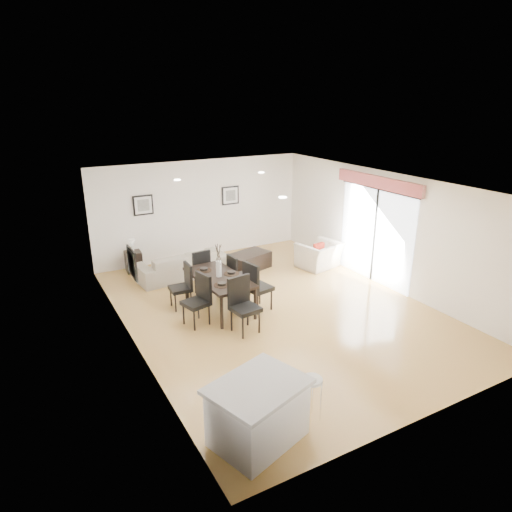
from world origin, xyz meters
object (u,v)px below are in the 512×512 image
kitchen_island (258,412)px  dining_table (219,280)px  dining_chair_foot (200,268)px  dining_chair_head (242,301)px  sofa (182,264)px  dining_chair_efar (236,273)px  dining_chair_wnear (199,297)px  armchair (319,255)px  coffee_table (249,261)px  dining_chair_enear (255,284)px  side_table (134,261)px  dining_chair_wfar (184,283)px  bar_stool (312,384)px

kitchen_island → dining_table: bearing=54.7°
dining_chair_foot → kitchen_island: size_ratio=0.69×
dining_chair_foot → dining_chair_head: bearing=84.3°
sofa → dining_chair_efar: dining_chair_efar is taller
kitchen_island → dining_chair_wnear: bearing=62.4°
dining_chair_efar → kitchen_island: bearing=153.9°
kitchen_island → dining_chair_foot: bearing=58.3°
dining_chair_head → kitchen_island: (-1.20, -2.77, -0.18)m
armchair → coffee_table: size_ratio=0.95×
dining_chair_enear → dining_chair_efar: bearing=-11.3°
side_table → dining_chair_enear: bearing=-65.1°
dining_table → kitchen_island: bearing=-110.4°
dining_chair_head → kitchen_island: 3.02m
dining_chair_wfar → dining_chair_enear: size_ratio=0.89×
armchair → dining_chair_head: size_ratio=0.95×
dining_chair_wfar → dining_chair_foot: 0.91m
sofa → side_table: 1.36m
dining_table → coffee_table: dining_table is taller
side_table → kitchen_island: bearing=-91.6°
dining_chair_head → dining_table: bearing=82.1°
dining_table → dining_chair_wnear: 0.76m
dining_chair_foot → coffee_table: bearing=-162.7°
dining_table → dining_chair_foot: 1.10m
dining_chair_wnear → dining_chair_enear: bearing=74.2°
dining_chair_wnear → dining_chair_efar: (1.25, 0.86, -0.04)m
coffee_table → side_table: 2.99m
dining_chair_enear → kitchen_island: size_ratio=0.75×
dining_chair_foot → armchair: bearing=173.1°
side_table → coffee_table: bearing=-25.7°
sofa → dining_table: dining_table is taller
dining_chair_wnear → kitchen_island: dining_chair_wnear is taller
dining_chair_head → dining_chair_wfar: bearing=104.6°
dining_chair_head → bar_stool: size_ratio=1.65×
dining_chair_enear → kitchen_island: 3.86m
dining_chair_head → sofa: bearing=83.4°
dining_chair_foot → kitchen_island: dining_chair_foot is taller
sofa → dining_chair_wnear: size_ratio=2.21×
dining_chair_head → kitchen_island: dining_chair_head is taller
coffee_table → bar_stool: (-2.03, -5.63, 0.35)m
side_table → bar_stool: 6.97m
dining_chair_efar → dining_chair_head: 1.66m
dining_chair_efar → bar_stool: dining_chair_efar is taller
dining_chair_head → coffee_table: 3.34m
coffee_table → kitchen_island: size_ratio=0.75×
dining_chair_efar → side_table: size_ratio=1.81×
coffee_table → sofa: bearing=152.3°
coffee_table → bar_stool: size_ratio=1.65×
coffee_table → kitchen_island: kitchen_island is taller
sofa → dining_chair_efar: (0.68, -1.70, 0.20)m
sofa → coffee_table: bearing=162.8°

